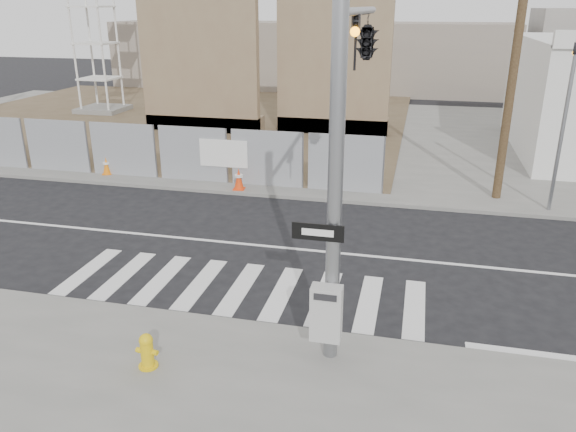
% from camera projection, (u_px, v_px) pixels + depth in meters
% --- Properties ---
extents(ground, '(100.00, 100.00, 0.00)m').
position_uv_depth(ground, '(268.00, 246.00, 15.42)').
color(ground, black).
rests_on(ground, ground).
extents(sidewalk_far, '(50.00, 20.00, 0.12)m').
position_uv_depth(sidewalk_far, '(341.00, 136.00, 28.15)').
color(sidewalk_far, slate).
rests_on(sidewalk_far, ground).
extents(signal_pole, '(0.96, 5.87, 7.00)m').
position_uv_depth(signal_pole, '(358.00, 81.00, 11.33)').
color(signal_pole, gray).
rests_on(signal_pole, sidewalk_near).
extents(far_signal_pole, '(0.16, 0.20, 5.60)m').
position_uv_depth(far_signal_pole, '(567.00, 103.00, 16.66)').
color(far_signal_pole, gray).
rests_on(far_signal_pole, sidewalk_far).
extents(chain_link_fence, '(24.60, 0.04, 2.00)m').
position_uv_depth(chain_link_fence, '(53.00, 145.00, 21.73)').
color(chain_link_fence, gray).
rests_on(chain_link_fence, sidewalk_far).
extents(concrete_wall_left, '(6.00, 1.30, 8.00)m').
position_uv_depth(concrete_wall_left, '(200.00, 66.00, 27.65)').
color(concrete_wall_left, brown).
rests_on(concrete_wall_left, sidewalk_far).
extents(concrete_wall_right, '(5.50, 1.30, 8.00)m').
position_uv_depth(concrete_wall_right, '(334.00, 67.00, 27.16)').
color(concrete_wall_right, brown).
rests_on(concrete_wall_right, sidewalk_far).
extents(utility_pole_right, '(1.60, 0.28, 10.00)m').
position_uv_depth(utility_pole_right, '(518.00, 40.00, 17.19)').
color(utility_pole_right, brown).
rests_on(utility_pole_right, sidewalk_far).
extents(fire_hydrant, '(0.42, 0.41, 0.67)m').
position_uv_depth(fire_hydrant, '(147.00, 351.00, 10.00)').
color(fire_hydrant, '#DDB50C').
rests_on(fire_hydrant, sidewalk_near).
extents(traffic_cone_b, '(0.45, 0.45, 0.76)m').
position_uv_depth(traffic_cone_b, '(48.00, 157.00, 22.54)').
color(traffic_cone_b, '#FF390D').
rests_on(traffic_cone_b, sidewalk_far).
extents(traffic_cone_c, '(0.44, 0.44, 0.67)m').
position_uv_depth(traffic_cone_c, '(106.00, 166.00, 21.48)').
color(traffic_cone_c, orange).
rests_on(traffic_cone_c, sidewalk_far).
extents(traffic_cone_d, '(0.43, 0.43, 0.76)m').
position_uv_depth(traffic_cone_d, '(239.00, 179.00, 19.69)').
color(traffic_cone_d, '#EF3A0C').
rests_on(traffic_cone_d, sidewalk_far).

